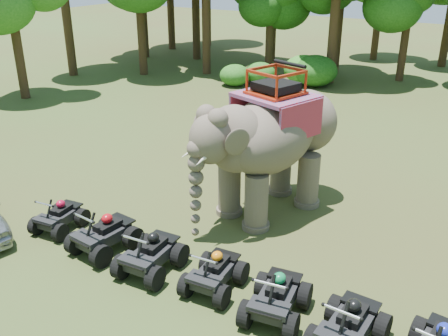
% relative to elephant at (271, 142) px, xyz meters
% --- Properties ---
extents(ground, '(110.00, 110.00, 0.00)m').
position_rel_elephant_xyz_m(ground, '(-0.74, -2.82, -2.37)').
color(ground, '#47381E').
rests_on(ground, ground).
extents(elephant, '(4.11, 6.14, 4.74)m').
position_rel_elephant_xyz_m(elephant, '(0.00, 0.00, 0.00)').
color(elephant, brown).
rests_on(elephant, ground).
extents(atv_0, '(1.29, 1.66, 1.15)m').
position_rel_elephant_xyz_m(atv_0, '(-4.84, -4.53, -1.80)').
color(atv_0, black).
rests_on(atv_0, ground).
extents(atv_1, '(1.50, 1.94, 1.35)m').
position_rel_elephant_xyz_m(atv_1, '(-2.83, -4.67, -1.70)').
color(atv_1, black).
rests_on(atv_1, ground).
extents(atv_2, '(1.44, 1.89, 1.34)m').
position_rel_elephant_xyz_m(atv_2, '(-1.07, -4.78, -1.70)').
color(atv_2, black).
rests_on(atv_2, ground).
extents(atv_3, '(1.35, 1.76, 1.24)m').
position_rel_elephant_xyz_m(atv_3, '(0.77, -4.55, -1.75)').
color(atv_3, black).
rests_on(atv_3, ground).
extents(atv_4, '(1.56, 1.97, 1.33)m').
position_rel_elephant_xyz_m(atv_4, '(2.54, -4.66, -1.70)').
color(atv_4, black).
rests_on(atv_4, ground).
extents(atv_5, '(1.43, 1.91, 1.38)m').
position_rel_elephant_xyz_m(atv_5, '(4.28, -4.75, -1.68)').
color(atv_5, black).
rests_on(atv_5, ground).
extents(tree_0, '(4.69, 4.69, 6.70)m').
position_rel_elephant_xyz_m(tree_0, '(-0.74, 20.65, 0.98)').
color(tree_0, '#195114').
rests_on(tree_0, ground).
extents(tree_24, '(5.16, 5.16, 7.37)m').
position_rel_elephant_xyz_m(tree_24, '(-18.31, 4.89, 1.32)').
color(tree_24, '#195114').
rests_on(tree_24, ground).
extents(tree_25, '(6.80, 6.80, 9.71)m').
position_rel_elephant_xyz_m(tree_25, '(-20.40, 10.53, 2.49)').
color(tree_25, '#195114').
rests_on(tree_25, ground).
extents(tree_26, '(6.00, 6.00, 8.57)m').
position_rel_elephant_xyz_m(tree_26, '(-16.40, 13.28, 1.91)').
color(tree_26, '#195114').
rests_on(tree_26, ground).
extents(tree_27, '(6.12, 6.12, 8.75)m').
position_rel_elephant_xyz_m(tree_27, '(-12.77, 15.74, 2.00)').
color(tree_27, '#195114').
rests_on(tree_27, ground).
extents(tree_28, '(4.62, 4.62, 6.60)m').
position_rel_elephant_xyz_m(tree_28, '(-9.18, 18.13, 0.93)').
color(tree_28, '#195114').
rests_on(tree_28, ground).
extents(tree_29, '(5.15, 5.15, 7.36)m').
position_rel_elephant_xyz_m(tree_29, '(-5.20, 20.14, 1.31)').
color(tree_29, '#195114').
rests_on(tree_29, ground).
extents(tree_32, '(6.74, 6.74, 9.63)m').
position_rel_elephant_xyz_m(tree_32, '(-4.52, 17.73, 2.44)').
color(tree_32, '#195114').
rests_on(tree_32, ground).
extents(tree_36, '(5.53, 5.53, 7.90)m').
position_rel_elephant_xyz_m(tree_36, '(-4.25, 26.85, 1.58)').
color(tree_36, '#195114').
rests_on(tree_36, ground).
extents(tree_40, '(5.74, 5.74, 8.20)m').
position_rel_elephant_xyz_m(tree_40, '(-10.81, 21.95, 1.73)').
color(tree_40, '#195114').
rests_on(tree_40, ground).
extents(tree_42, '(5.34, 5.34, 7.63)m').
position_rel_elephant_xyz_m(tree_42, '(-5.15, 20.50, 1.45)').
color(tree_42, '#195114').
rests_on(tree_42, ground).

